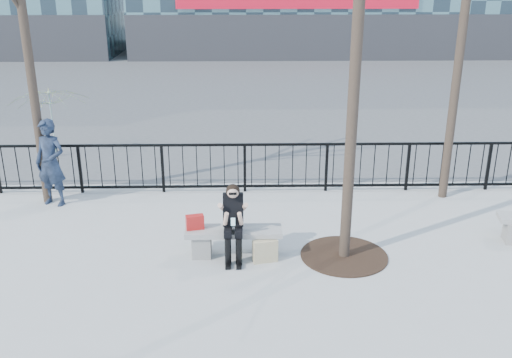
{
  "coord_description": "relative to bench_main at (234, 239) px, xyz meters",
  "views": [
    {
      "loc": [
        0.2,
        -8.82,
        4.66
      ],
      "look_at": [
        0.4,
        0.8,
        1.1
      ],
      "focal_mm": 40.0,
      "sensor_mm": 36.0,
      "label": 1
    }
  ],
  "objects": [
    {
      "name": "street_surface",
      "position": [
        0.0,
        15.0,
        -0.3
      ],
      "size": [
        60.0,
        23.0,
        0.01
      ],
      "primitive_type": "cube",
      "color": "#474747",
      "rests_on": "ground"
    },
    {
      "name": "bench_main",
      "position": [
        0.0,
        0.0,
        0.0
      ],
      "size": [
        1.65,
        0.46,
        0.49
      ],
      "color": "slate",
      "rests_on": "ground"
    },
    {
      "name": "tree_grate",
      "position": [
        1.9,
        -0.1,
        -0.29
      ],
      "size": [
        1.5,
        1.5,
        0.02
      ],
      "primitive_type": "cylinder",
      "color": "black",
      "rests_on": "ground"
    },
    {
      "name": "handbag",
      "position": [
        -0.66,
        0.02,
        0.31
      ],
      "size": [
        0.33,
        0.21,
        0.25
      ],
      "primitive_type": "cube",
      "rotation": [
        0.0,
        0.0,
        0.23
      ],
      "color": "red",
      "rests_on": "bench_main"
    },
    {
      "name": "seated_woman",
      "position": [
        0.0,
        -0.16,
        0.37
      ],
      "size": [
        0.5,
        0.64,
        1.34
      ],
      "color": "black",
      "rests_on": "ground"
    },
    {
      "name": "vendor_umbrella",
      "position": [
        -4.76,
        5.57,
        0.61
      ],
      "size": [
        2.34,
        2.38,
        1.82
      ],
      "primitive_type": "imported",
      "rotation": [
        0.0,
        0.0,
        0.2
      ],
      "color": "yellow",
      "rests_on": "ground"
    },
    {
      "name": "railing",
      "position": [
        0.0,
        3.0,
        0.25
      ],
      "size": [
        14.0,
        0.06,
        1.1
      ],
      "color": "black",
      "rests_on": "ground"
    },
    {
      "name": "ground",
      "position": [
        0.0,
        0.0,
        -0.3
      ],
      "size": [
        120.0,
        120.0,
        0.0
      ],
      "primitive_type": "plane",
      "color": "#A0A09B",
      "rests_on": "ground"
    },
    {
      "name": "standing_man",
      "position": [
        -3.79,
        2.36,
        0.61
      ],
      "size": [
        0.77,
        0.62,
        1.82
      ],
      "primitive_type": "imported",
      "rotation": [
        0.0,
        0.0,
        -0.3
      ],
      "color": "black",
      "rests_on": "ground"
    },
    {
      "name": "shopping_bag",
      "position": [
        0.53,
        -0.25,
        -0.11
      ],
      "size": [
        0.44,
        0.24,
        0.39
      ],
      "primitive_type": "cube",
      "rotation": [
        0.0,
        0.0,
        0.23
      ],
      "color": "beige",
      "rests_on": "ground"
    }
  ]
}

